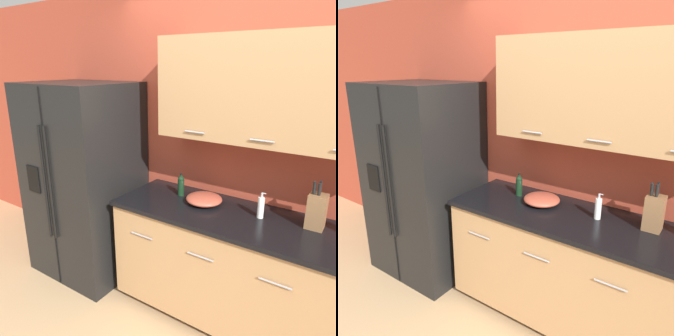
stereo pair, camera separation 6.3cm
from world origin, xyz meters
TOP-DOWN VIEW (x-y plane):
  - wall_back at (0.03, 1.25)m, footprint 10.00×0.39m
  - counter_unit at (0.14, 0.95)m, footprint 2.15×0.64m
  - refrigerator at (-1.51, 0.87)m, footprint 0.94×0.80m
  - knife_block at (0.50, 1.06)m, footprint 0.11×0.12m
  - soap_dispenser at (0.15, 1.01)m, footprint 0.05×0.05m
  - oil_bottle at (-0.54, 1.05)m, footprint 0.05×0.05m
  - mixing_bowl at (-0.30, 1.00)m, footprint 0.28×0.28m

SIDE VIEW (x-z plane):
  - counter_unit at x=0.14m, z-range 0.01..0.94m
  - refrigerator at x=-1.51m, z-range 0.00..1.82m
  - mixing_bowl at x=-0.30m, z-range 0.93..1.01m
  - soap_dispenser at x=0.15m, z-range 0.92..1.11m
  - oil_bottle at x=-0.54m, z-range 0.93..1.12m
  - knife_block at x=0.50m, z-range 0.89..1.22m
  - wall_back at x=0.03m, z-range 0.12..2.72m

